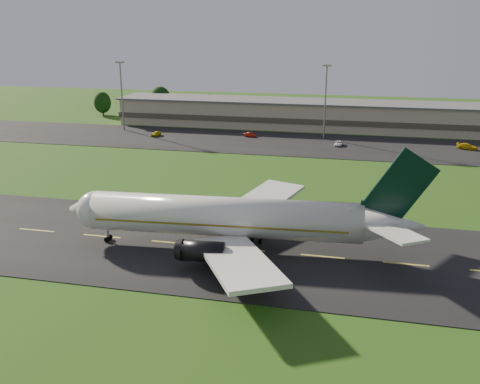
% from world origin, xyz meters
% --- Properties ---
extents(ground, '(360.00, 360.00, 0.00)m').
position_xyz_m(ground, '(0.00, 0.00, 0.00)').
color(ground, '#1C4010').
rests_on(ground, ground).
extents(taxiway, '(220.00, 30.00, 0.10)m').
position_xyz_m(taxiway, '(0.00, 0.00, 0.05)').
color(taxiway, black).
rests_on(taxiway, ground).
extents(apron, '(260.00, 30.00, 0.10)m').
position_xyz_m(apron, '(0.00, 72.00, 0.05)').
color(apron, black).
rests_on(apron, ground).
extents(airliner, '(51.29, 42.06, 15.57)m').
position_xyz_m(airliner, '(-1.98, 0.06, 4.66)').
color(airliner, white).
rests_on(airliner, ground).
extents(terminal, '(145.00, 16.00, 8.40)m').
position_xyz_m(terminal, '(6.40, 96.18, 3.99)').
color(terminal, tan).
rests_on(terminal, ground).
extents(light_mast_west, '(2.40, 1.20, 20.35)m').
position_xyz_m(light_mast_west, '(-55.00, 80.00, 12.74)').
color(light_mast_west, gray).
rests_on(light_mast_west, ground).
extents(light_mast_centre, '(2.40, 1.20, 20.35)m').
position_xyz_m(light_mast_centre, '(5.00, 80.00, 12.74)').
color(light_mast_centre, gray).
rests_on(light_mast_centre, ground).
extents(tree_line, '(195.62, 8.65, 10.49)m').
position_xyz_m(tree_line, '(33.99, 105.76, 5.08)').
color(tree_line, black).
rests_on(tree_line, ground).
extents(service_vehicle_a, '(2.11, 4.11, 1.34)m').
position_xyz_m(service_vehicle_a, '(-42.10, 73.37, 0.77)').
color(service_vehicle_a, '#C3B40B').
rests_on(service_vehicle_a, apron).
extents(service_vehicle_b, '(3.76, 1.86, 1.18)m').
position_xyz_m(service_vehicle_b, '(-15.66, 78.29, 0.69)').
color(service_vehicle_b, '#AA170B').
rests_on(service_vehicle_b, apron).
extents(service_vehicle_c, '(2.18, 4.31, 1.17)m').
position_xyz_m(service_vehicle_c, '(9.55, 72.09, 0.68)').
color(service_vehicle_c, silver).
rests_on(service_vehicle_c, apron).
extents(service_vehicle_d, '(5.48, 3.60, 1.48)m').
position_xyz_m(service_vehicle_d, '(41.81, 74.97, 0.84)').
color(service_vehicle_d, gold).
rests_on(service_vehicle_d, apron).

